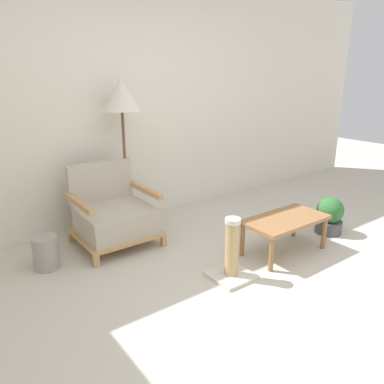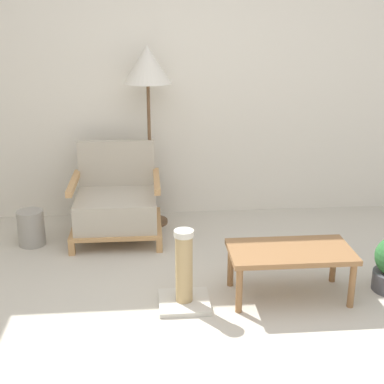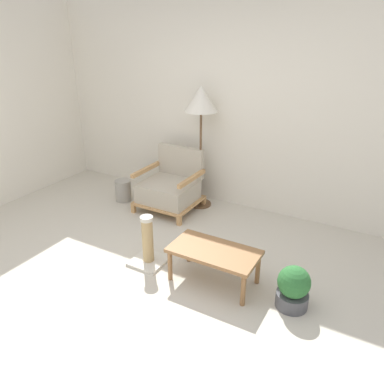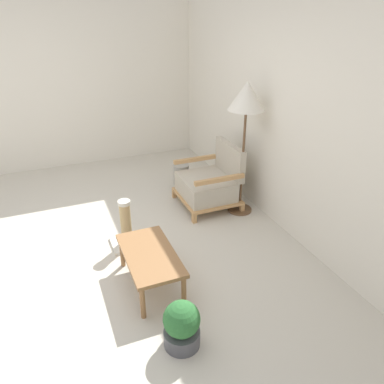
% 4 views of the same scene
% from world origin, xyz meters
% --- Properties ---
extents(ground_plane, '(14.00, 14.00, 0.00)m').
position_xyz_m(ground_plane, '(0.00, 0.00, 0.00)').
color(ground_plane, beige).
extents(wall_back, '(8.00, 0.06, 2.70)m').
position_xyz_m(wall_back, '(0.00, 2.32, 1.35)').
color(wall_back, silver).
rests_on(wall_back, ground_plane).
extents(armchair, '(0.75, 0.69, 0.79)m').
position_xyz_m(armchair, '(-0.59, 1.75, 0.30)').
color(armchair, tan).
rests_on(armchair, ground_plane).
extents(floor_lamp, '(0.41, 0.41, 1.59)m').
position_xyz_m(floor_lamp, '(-0.29, 2.04, 1.36)').
color(floor_lamp, brown).
rests_on(floor_lamp, ground_plane).
extents(coffee_table, '(0.83, 0.44, 0.35)m').
position_xyz_m(coffee_table, '(0.62, 0.61, 0.30)').
color(coffee_table, olive).
rests_on(coffee_table, ground_plane).
extents(vase, '(0.22, 0.22, 0.30)m').
position_xyz_m(vase, '(-1.29, 1.63, 0.15)').
color(vase, '#9E998E').
rests_on(vase, ground_plane).
extents(scratching_post, '(0.34, 0.34, 0.53)m').
position_xyz_m(scratching_post, '(-0.09, 0.56, 0.19)').
color(scratching_post, beige).
rests_on(scratching_post, ground_plane).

